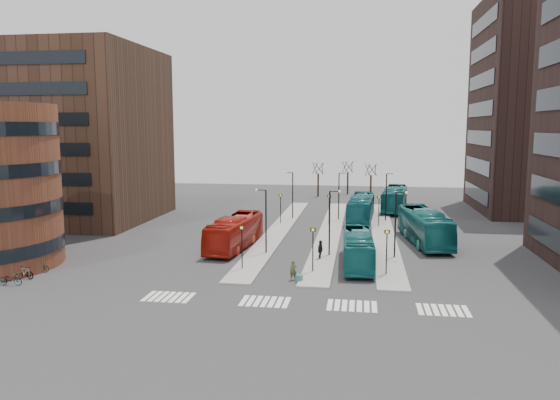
# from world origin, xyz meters

# --- Properties ---
(ground) EXTENTS (160.00, 160.00, 0.00)m
(ground) POSITION_xyz_m (0.00, 0.00, 0.00)
(ground) COLOR #29292C
(ground) RESTS_ON ground
(island_left) EXTENTS (2.50, 45.00, 0.15)m
(island_left) POSITION_xyz_m (-4.00, 30.00, 0.07)
(island_left) COLOR gray
(island_left) RESTS_ON ground
(island_mid) EXTENTS (2.50, 45.00, 0.15)m
(island_mid) POSITION_xyz_m (2.00, 30.00, 0.07)
(island_mid) COLOR gray
(island_mid) RESTS_ON ground
(island_right) EXTENTS (2.50, 45.00, 0.15)m
(island_right) POSITION_xyz_m (8.00, 30.00, 0.07)
(island_right) COLOR gray
(island_right) RESTS_ON ground
(suitcase) EXTENTS (0.56, 0.50, 0.60)m
(suitcase) POSITION_xyz_m (0.80, 9.08, 0.30)
(suitcase) COLOR navy
(suitcase) RESTS_ON ground
(red_bus) EXTENTS (3.69, 11.76, 3.22)m
(red_bus) POSITION_xyz_m (-6.94, 20.11, 1.61)
(red_bus) COLOR #9D150C
(red_bus) RESTS_ON ground
(teal_bus_a) EXTENTS (2.87, 10.76, 2.98)m
(teal_bus_a) POSITION_xyz_m (5.27, 15.10, 1.49)
(teal_bus_a) COLOR #135D5F
(teal_bus_a) RESTS_ON ground
(teal_bus_b) EXTENTS (3.59, 12.12, 3.33)m
(teal_bus_b) POSITION_xyz_m (5.47, 38.03, 1.67)
(teal_bus_b) COLOR #155E6A
(teal_bus_b) RESTS_ON ground
(teal_bus_c) EXTENTS (4.69, 12.95, 3.53)m
(teal_bus_c) POSITION_xyz_m (12.03, 25.21, 1.76)
(teal_bus_c) COLOR #12585A
(teal_bus_c) RESTS_ON ground
(teal_bus_d) EXTENTS (4.40, 12.65, 3.45)m
(teal_bus_d) POSITION_xyz_m (10.24, 47.57, 1.73)
(teal_bus_d) COLOR #12595D
(teal_bus_d) RESTS_ON ground
(traveller) EXTENTS (0.66, 0.53, 1.60)m
(traveller) POSITION_xyz_m (0.28, 9.56, 0.80)
(traveller) COLOR #44462A
(traveller) RESTS_ON ground
(commuter_a) EXTENTS (0.87, 0.75, 1.54)m
(commuter_a) POSITION_xyz_m (-7.54, 18.03, 0.77)
(commuter_a) COLOR black
(commuter_a) RESTS_ON ground
(commuter_b) EXTENTS (0.75, 1.16, 1.84)m
(commuter_b) POSITION_xyz_m (1.89, 16.46, 0.92)
(commuter_b) COLOR black
(commuter_b) RESTS_ON ground
(commuter_c) EXTENTS (0.80, 1.09, 1.51)m
(commuter_c) POSITION_xyz_m (4.69, 16.32, 0.76)
(commuter_c) COLOR black
(commuter_c) RESTS_ON ground
(bicycle_near) EXTENTS (1.83, 0.75, 0.94)m
(bicycle_near) POSITION_xyz_m (-21.00, 4.98, 0.47)
(bicycle_near) COLOR gray
(bicycle_near) RESTS_ON ground
(bicycle_mid) EXTENTS (1.78, 0.77, 1.04)m
(bicycle_mid) POSITION_xyz_m (-21.00, 6.74, 0.52)
(bicycle_mid) COLOR gray
(bicycle_mid) RESTS_ON ground
(bicycle_far) EXTENTS (1.72, 1.01, 0.85)m
(bicycle_far) POSITION_xyz_m (-21.00, 8.66, 0.43)
(bicycle_far) COLOR gray
(bicycle_far) RESTS_ON ground
(crosswalk_stripes) EXTENTS (22.35, 2.40, 0.01)m
(crosswalk_stripes) POSITION_xyz_m (1.75, 4.00, 0.01)
(crosswalk_stripes) COLOR silver
(crosswalk_stripes) RESTS_ON ground
(office_block) EXTENTS (25.00, 20.12, 22.00)m
(office_block) POSITION_xyz_m (-34.00, 33.98, 11.00)
(office_block) COLOR #422B1E
(office_block) RESTS_ON ground
(tower_far) EXTENTS (20.12, 20.00, 30.00)m
(tower_far) POSITION_xyz_m (31.98, 50.00, 15.00)
(tower_far) COLOR black
(tower_far) RESTS_ON ground
(sign_poles) EXTENTS (12.45, 22.12, 3.65)m
(sign_poles) POSITION_xyz_m (1.60, 23.00, 2.41)
(sign_poles) COLOR black
(sign_poles) RESTS_ON ground
(lamp_posts) EXTENTS (14.04, 20.24, 6.12)m
(lamp_posts) POSITION_xyz_m (2.64, 28.00, 3.58)
(lamp_posts) COLOR black
(lamp_posts) RESTS_ON ground
(bare_trees) EXTENTS (10.97, 8.14, 5.90)m
(bare_trees) POSITION_xyz_m (2.67, 62.67, 2.72)
(bare_trees) COLOR black
(bare_trees) RESTS_ON ground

